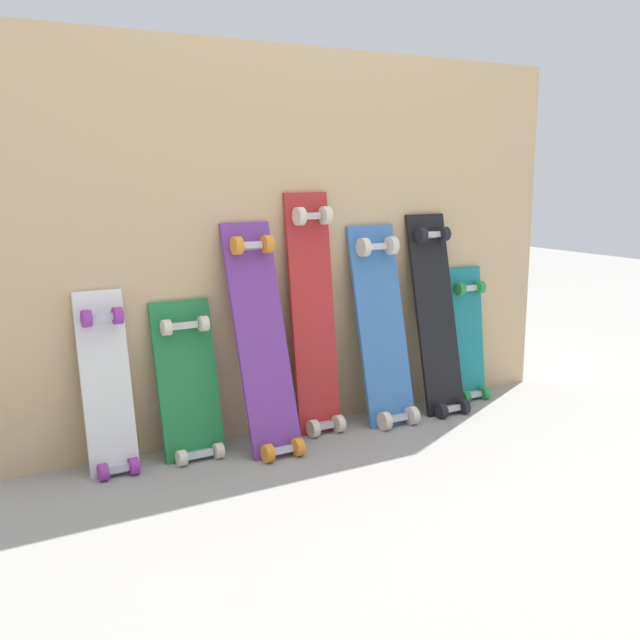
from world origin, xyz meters
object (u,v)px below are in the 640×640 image
(skateboard_white, at_px, (108,393))
(skateboard_green, at_px, (189,390))
(skateboard_purple, at_px, (263,348))
(skateboard_blue, at_px, (383,333))
(skateboard_black, at_px, (437,322))
(skateboard_teal, at_px, (467,341))
(skateboard_red, at_px, (315,322))

(skateboard_white, height_order, skateboard_green, skateboard_white)
(skateboard_white, bearing_deg, skateboard_purple, -7.30)
(skateboard_green, bearing_deg, skateboard_blue, -1.97)
(skateboard_blue, xyz_separation_m, skateboard_black, (0.27, 0.00, 0.01))
(skateboard_blue, relative_size, skateboard_black, 0.95)
(skateboard_white, bearing_deg, skateboard_blue, -1.75)
(skateboard_green, xyz_separation_m, skateboard_teal, (1.29, 0.03, 0.02))
(skateboard_white, height_order, skateboard_teal, skateboard_white)
(skateboard_purple, bearing_deg, skateboard_black, 2.68)
(skateboard_white, bearing_deg, skateboard_red, 0.55)
(skateboard_white, distance_m, skateboard_red, 0.81)
(skateboard_white, height_order, skateboard_purple, skateboard_purple)
(skateboard_red, bearing_deg, skateboard_green, -178.53)
(skateboard_white, xyz_separation_m, skateboard_teal, (1.58, 0.03, -0.01))
(skateboard_green, distance_m, skateboard_black, 1.08)
(skateboard_purple, bearing_deg, skateboard_red, 16.69)
(skateboard_green, relative_size, skateboard_teal, 0.95)
(skateboard_white, distance_m, skateboard_black, 1.36)
(skateboard_white, relative_size, skateboard_teal, 1.04)
(skateboard_black, distance_m, skateboard_teal, 0.26)
(skateboard_white, relative_size, skateboard_purple, 0.77)
(skateboard_white, distance_m, skateboard_purple, 0.55)
(skateboard_teal, bearing_deg, skateboard_purple, -174.62)
(skateboard_red, relative_size, skateboard_teal, 1.50)
(skateboard_white, height_order, skateboard_blue, skateboard_blue)
(skateboard_green, xyz_separation_m, skateboard_red, (0.51, 0.01, 0.19))
(skateboard_blue, distance_m, skateboard_teal, 0.51)
(skateboard_red, xyz_separation_m, skateboard_black, (0.56, -0.04, -0.05))
(skateboard_teal, bearing_deg, skateboard_white, -178.96)
(skateboard_purple, xyz_separation_m, skateboard_red, (0.26, 0.08, 0.05))
(skateboard_purple, height_order, skateboard_teal, skateboard_purple)
(skateboard_white, bearing_deg, skateboard_teal, 1.04)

